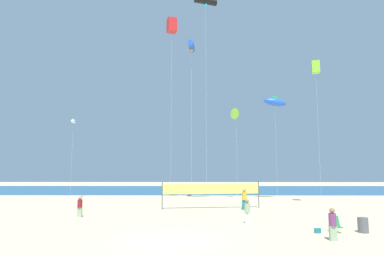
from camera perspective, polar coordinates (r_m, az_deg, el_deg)
ground_plane at (r=17.61m, az=-4.27°, el=-18.92°), size 120.00×120.00×0.00m
ocean_band at (r=52.73m, az=-1.07°, el=-10.70°), size 120.00×20.00×0.01m
beachgoer_maroon_shirt at (r=26.18m, az=-18.94°, el=-12.70°), size 0.35×0.35×1.55m
beachgoer_mustard_shirt at (r=29.26m, az=9.10°, el=-11.99°), size 0.42×0.42×1.83m
beachgoer_sage_shirt at (r=22.50m, az=9.58°, el=-13.98°), size 0.36×0.36×1.57m
beachgoer_plum_shirt at (r=18.68m, az=23.28°, el=-14.97°), size 0.37×0.37×1.64m
folding_beach_chair at (r=21.12m, az=23.73°, el=-15.04°), size 0.52×0.65×0.89m
trash_barrel at (r=21.66m, az=27.62°, el=-14.74°), size 0.57×0.57×0.84m
volleyball_net at (r=29.66m, az=3.37°, el=-10.70°), size 8.70×1.20×2.40m
beach_handbag at (r=20.53m, az=21.03°, el=-16.35°), size 0.34×0.17×0.27m
kite_black_tube at (r=35.29m, az=2.39°, el=21.09°), size 2.35×1.31×20.51m
kite_white_inflatable at (r=39.82m, az=-19.97°, el=1.05°), size 0.47×1.24×9.14m
kite_blue_tube at (r=36.60m, az=-0.08°, el=13.97°), size 0.75×2.41×16.97m
kite_red_box at (r=37.28m, az=-3.53°, el=17.37°), size 1.22×1.22×19.68m
kite_blue_inflatable at (r=37.47m, az=14.21°, el=4.39°), size 2.62×0.98×11.46m
kite_lime_delta at (r=36.94m, az=7.70°, el=2.43°), size 1.17×1.28×10.17m
kite_lime_box at (r=34.12m, az=20.71°, el=9.87°), size 0.87×0.87×13.78m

